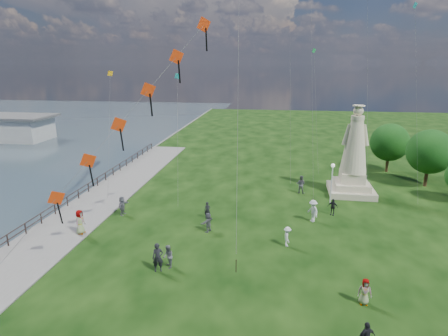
% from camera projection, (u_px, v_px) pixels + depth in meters
% --- Properties ---
extents(waterfront, '(200.00, 200.00, 1.51)m').
position_uv_depth(waterfront, '(61.00, 221.00, 31.89)').
color(waterfront, '#34484E').
rests_on(waterfront, ground).
extents(statue, '(4.52, 4.52, 9.02)m').
position_uv_depth(statue, '(354.00, 161.00, 37.58)').
color(statue, beige).
rests_on(statue, ground).
extents(lamppost, '(0.36, 0.36, 3.88)m').
position_uv_depth(lamppost, '(332.00, 175.00, 35.17)').
color(lamppost, silver).
rests_on(lamppost, ground).
extents(tree_row, '(8.00, 13.76, 6.23)m').
position_uv_depth(tree_row, '(416.00, 151.00, 41.36)').
color(tree_row, '#382314').
rests_on(tree_row, ground).
extents(person_0, '(0.82, 0.67, 1.92)m').
position_uv_depth(person_0, '(158.00, 258.00, 23.88)').
color(person_0, black).
rests_on(person_0, ground).
extents(person_1, '(0.77, 0.90, 1.58)m').
position_uv_depth(person_1, '(168.00, 257.00, 24.33)').
color(person_1, '#595960').
rests_on(person_1, ground).
extents(person_2, '(0.63, 1.03, 1.50)m').
position_uv_depth(person_2, '(287.00, 237.00, 27.25)').
color(person_2, silver).
rests_on(person_2, ground).
extents(person_4, '(0.77, 0.49, 1.54)m').
position_uv_depth(person_4, '(365.00, 292.00, 20.65)').
color(person_4, '#595960').
rests_on(person_4, ground).
extents(person_5, '(0.78, 1.62, 1.71)m').
position_uv_depth(person_5, '(122.00, 206.00, 32.85)').
color(person_5, '#595960').
rests_on(person_5, ground).
extents(person_6, '(0.57, 0.41, 1.48)m').
position_uv_depth(person_6, '(207.00, 210.00, 32.12)').
color(person_6, black).
rests_on(person_6, ground).
extents(person_7, '(1.03, 0.81, 1.87)m').
position_uv_depth(person_7, '(301.00, 184.00, 38.39)').
color(person_7, '#595960').
rests_on(person_7, ground).
extents(person_8, '(1.17, 1.38, 1.91)m').
position_uv_depth(person_8, '(313.00, 211.00, 31.44)').
color(person_8, silver).
rests_on(person_8, ground).
extents(person_9, '(0.98, 0.74, 1.50)m').
position_uv_depth(person_9, '(333.00, 207.00, 32.87)').
color(person_9, black).
rests_on(person_9, ground).
extents(person_10, '(0.67, 1.00, 1.94)m').
position_uv_depth(person_10, '(80.00, 223.00, 29.01)').
color(person_10, '#595960').
rests_on(person_10, ground).
extents(person_11, '(1.17, 1.60, 1.58)m').
position_uv_depth(person_11, '(208.00, 222.00, 29.58)').
color(person_11, '#595960').
rests_on(person_11, ground).
extents(red_kite_train, '(11.60, 9.35, 15.92)m').
position_uv_depth(red_kite_train, '(131.00, 113.00, 23.83)').
color(red_kite_train, black).
rests_on(red_kite_train, ground).
extents(small_kites, '(31.11, 17.96, 22.94)m').
position_uv_depth(small_kites, '(290.00, 55.00, 38.48)').
color(small_kites, '#167E85').
rests_on(small_kites, ground).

